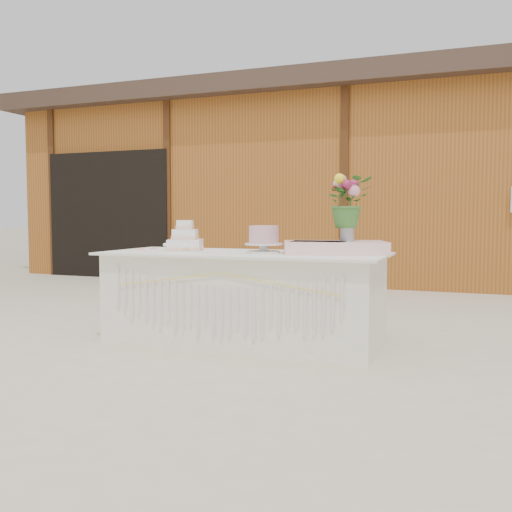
{
  "coord_description": "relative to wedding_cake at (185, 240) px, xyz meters",
  "views": [
    {
      "loc": [
        1.82,
        -4.46,
        1.08
      ],
      "look_at": [
        0.0,
        0.3,
        0.72
      ],
      "focal_mm": 40.0,
      "sensor_mm": 36.0,
      "label": 1
    }
  ],
  "objects": [
    {
      "name": "flower_vase",
      "position": [
        1.46,
        0.03,
        0.09
      ],
      "size": [
        0.12,
        0.12,
        0.16
      ],
      "primitive_type": "cylinder",
      "color": "#B2B2B7",
      "rests_on": "satin_runner"
    },
    {
      "name": "pink_cake_stand",
      "position": [
        0.78,
        -0.09,
        0.04
      ],
      "size": [
        0.32,
        0.32,
        0.23
      ],
      "color": "white",
      "rests_on": "cake_table"
    },
    {
      "name": "ground",
      "position": [
        0.6,
        -0.09,
        -0.86
      ],
      "size": [
        80.0,
        80.0,
        0.0
      ],
      "primitive_type": "plane",
      "color": "beige",
      "rests_on": "ground"
    },
    {
      "name": "satin_runner",
      "position": [
        1.36,
        0.01,
        -0.04
      ],
      "size": [
        0.93,
        0.72,
        0.1
      ],
      "primitive_type": "cube",
      "rotation": [
        0.0,
        0.0,
        0.34
      ],
      "color": "#F9C9C8",
      "rests_on": "cake_table"
    },
    {
      "name": "barn",
      "position": [
        0.59,
        5.91,
        0.81
      ],
      "size": [
        12.6,
        4.6,
        3.3
      ],
      "color": "#96571F",
      "rests_on": "ground"
    },
    {
      "name": "wedding_cake",
      "position": [
        0.0,
        0.0,
        0.0
      ],
      "size": [
        0.38,
        0.38,
        0.27
      ],
      "rotation": [
        0.0,
        0.0,
        0.33
      ],
      "color": "white",
      "rests_on": "cake_table"
    },
    {
      "name": "bouquet",
      "position": [
        1.46,
        0.03,
        0.38
      ],
      "size": [
        0.49,
        0.49,
        0.41
      ],
      "primitive_type": "imported",
      "rotation": [
        0.0,
        0.0,
        0.74
      ],
      "color": "#3B6F2C",
      "rests_on": "flower_vase"
    },
    {
      "name": "loose_flowers",
      "position": [
        -0.37,
        0.02,
        -0.08
      ],
      "size": [
        0.22,
        0.34,
        0.02
      ],
      "primitive_type": null,
      "rotation": [
        0.0,
        0.0,
        -0.3
      ],
      "color": "pink",
      "rests_on": "cake_table"
    },
    {
      "name": "cake_table",
      "position": [
        0.6,
        -0.09,
        -0.47
      ],
      "size": [
        2.4,
        1.0,
        0.77
      ],
      "color": "white",
      "rests_on": "ground"
    }
  ]
}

